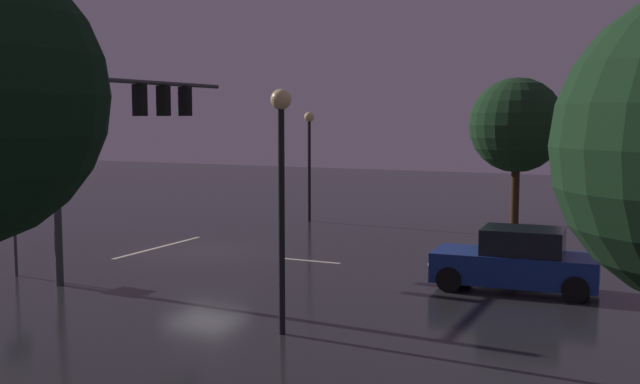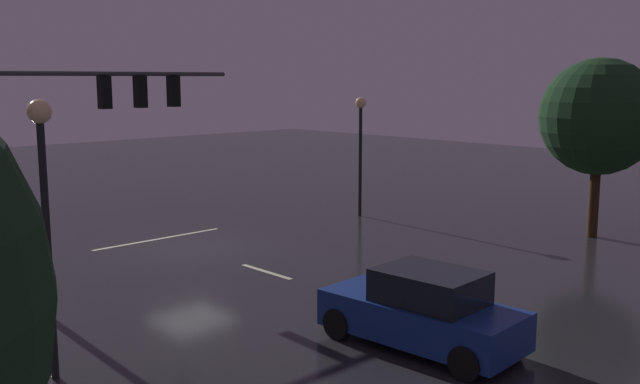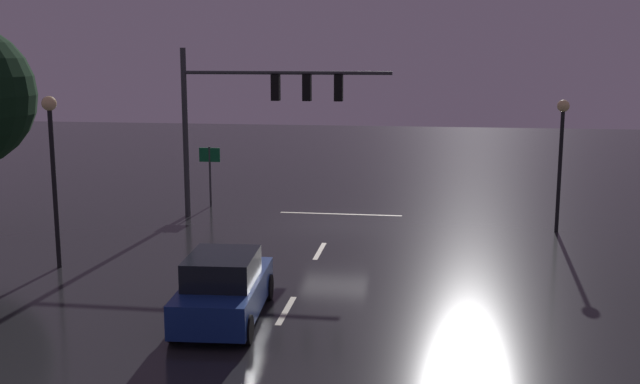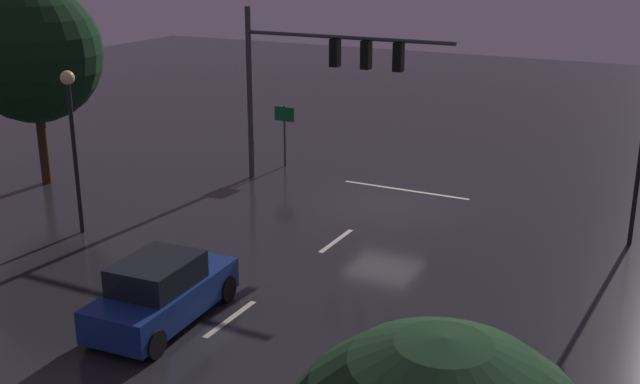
% 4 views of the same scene
% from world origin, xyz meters
% --- Properties ---
extents(ground_plane, '(80.00, 80.00, 0.00)m').
position_xyz_m(ground_plane, '(0.00, 0.00, 0.00)').
color(ground_plane, '#232326').
extents(traffic_signal_assembly, '(8.28, 0.47, 6.70)m').
position_xyz_m(traffic_signal_assembly, '(3.10, -0.77, 4.62)').
color(traffic_signal_assembly, '#383A3D').
rests_on(traffic_signal_assembly, ground_plane).
extents(lane_dash_far, '(0.16, 2.20, 0.01)m').
position_xyz_m(lane_dash_far, '(0.00, 4.00, 0.00)').
color(lane_dash_far, beige).
rests_on(lane_dash_far, ground_plane).
extents(lane_dash_mid, '(0.16, 2.20, 0.01)m').
position_xyz_m(lane_dash_mid, '(0.00, 10.00, 0.00)').
color(lane_dash_mid, beige).
rests_on(lane_dash_mid, ground_plane).
extents(stop_bar, '(5.00, 0.16, 0.01)m').
position_xyz_m(stop_bar, '(0.00, -1.95, 0.00)').
color(stop_bar, beige).
rests_on(stop_bar, ground_plane).
extents(car_approaching, '(2.14, 4.46, 1.70)m').
position_xyz_m(car_approaching, '(1.39, 10.87, 0.80)').
color(car_approaching, navy).
rests_on(car_approaching, ground_plane).
extents(street_lamp_left_kerb, '(0.44, 0.44, 4.85)m').
position_xyz_m(street_lamp_left_kerb, '(-8.24, 0.02, 3.41)').
color(street_lamp_left_kerb, black).
rests_on(street_lamp_left_kerb, ground_plane).
extents(street_lamp_right_kerb, '(0.44, 0.44, 5.25)m').
position_xyz_m(street_lamp_right_kerb, '(7.67, 7.07, 3.66)').
color(street_lamp_right_kerb, black).
rests_on(street_lamp_right_kerb, ground_plane).
extents(route_sign, '(0.90, 0.09, 2.58)m').
position_xyz_m(route_sign, '(5.73, -2.78, 1.86)').
color(route_sign, '#383A3D').
rests_on(route_sign, ground_plane).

